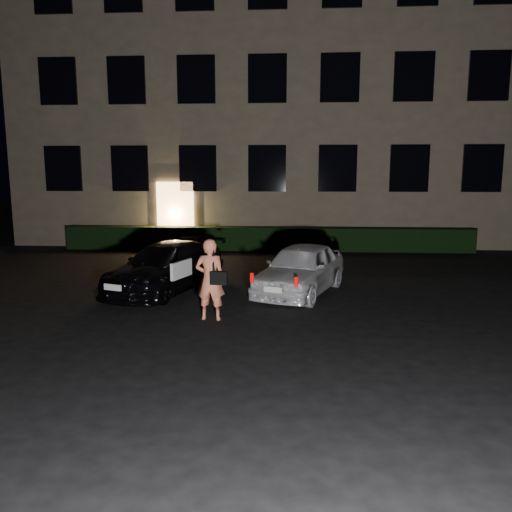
{
  "coord_description": "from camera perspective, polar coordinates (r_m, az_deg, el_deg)",
  "views": [
    {
      "loc": [
        0.85,
        -7.85,
        2.8
      ],
      "look_at": [
        0.19,
        2.0,
        1.17
      ],
      "focal_mm": 35.0,
      "sensor_mm": 36.0,
      "label": 1
    }
  ],
  "objects": [
    {
      "name": "ground",
      "position": [
        8.38,
        -2.24,
        -10.15
      ],
      "size": [
        80.0,
        80.0,
        0.0
      ],
      "primitive_type": "plane",
      "color": "black",
      "rests_on": "ground"
    },
    {
      "name": "hatch",
      "position": [
        11.81,
        5.14,
        -1.44
      ],
      "size": [
        2.54,
        3.75,
        1.19
      ],
      "rotation": [
        0.0,
        0.0,
        -0.36
      ],
      "color": "silver",
      "rests_on": "ground"
    },
    {
      "name": "sedan",
      "position": [
        12.28,
        -10.22,
        -1.25
      ],
      "size": [
        2.75,
        4.22,
        1.14
      ],
      "rotation": [
        0.0,
        0.0,
        -0.32
      ],
      "color": "black",
      "rests_on": "ground"
    },
    {
      "name": "man",
      "position": [
        9.63,
        -5.24,
        -2.67
      ],
      "size": [
        0.66,
        0.42,
        1.59
      ],
      "rotation": [
        0.0,
        0.0,
        3.07
      ],
      "color": "#DE7253",
      "rests_on": "ground"
    },
    {
      "name": "hedge",
      "position": [
        18.53,
        1.18,
        2.0
      ],
      "size": [
        15.0,
        0.7,
        0.85
      ],
      "primitive_type": "cube",
      "color": "black",
      "rests_on": "ground"
    },
    {
      "name": "building",
      "position": [
        23.08,
        1.78,
        17.32
      ],
      "size": [
        20.0,
        8.11,
        12.0
      ],
      "color": "brown",
      "rests_on": "ground"
    }
  ]
}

